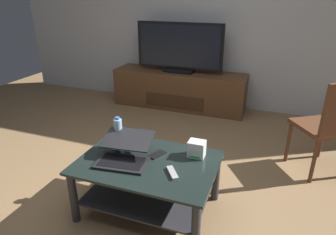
{
  "coord_description": "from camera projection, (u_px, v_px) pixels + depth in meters",
  "views": [
    {
      "loc": [
        0.84,
        -1.78,
        1.6
      ],
      "look_at": [
        0.02,
        0.46,
        0.59
      ],
      "focal_mm": 31.99,
      "sensor_mm": 36.0,
      "label": 1
    }
  ],
  "objects": [
    {
      "name": "soundbar_remote",
      "position": [
        113.0,
        140.0,
        2.5
      ],
      "size": [
        0.13,
        0.16,
        0.02
      ],
      "primitive_type": "cube",
      "rotation": [
        0.0,
        0.0,
        -0.59
      ],
      "color": "#2D2D30",
      "rests_on": "coffee_table"
    },
    {
      "name": "router_box",
      "position": [
        197.0,
        149.0,
        2.26
      ],
      "size": [
        0.13,
        0.1,
        0.13
      ],
      "color": "white",
      "rests_on": "coffee_table"
    },
    {
      "name": "laptop",
      "position": [
        124.0,
        153.0,
        2.21
      ],
      "size": [
        0.41,
        0.42,
        0.17
      ],
      "color": "black",
      "rests_on": "coffee_table"
    },
    {
      "name": "television",
      "position": [
        179.0,
        49.0,
        4.12
      ],
      "size": [
        1.23,
        0.2,
        0.68
      ],
      "color": "black",
      "rests_on": "media_cabinet"
    },
    {
      "name": "cell_phone",
      "position": [
        157.0,
        154.0,
        2.3
      ],
      "size": [
        0.12,
        0.16,
        0.01
      ],
      "primitive_type": "cube",
      "rotation": [
        0.0,
        0.0,
        -0.41
      ],
      "color": "black",
      "rests_on": "coffee_table"
    },
    {
      "name": "back_wall",
      "position": [
        220.0,
        7.0,
        4.06
      ],
      "size": [
        6.4,
        0.12,
        2.8
      ],
      "primitive_type": "cube",
      "color": "silver",
      "rests_on": "ground"
    },
    {
      "name": "tv_remote",
      "position": [
        172.0,
        173.0,
        2.06
      ],
      "size": [
        0.13,
        0.16,
        0.02
      ],
      "primitive_type": "cube",
      "rotation": [
        0.0,
        0.0,
        0.62
      ],
      "color": "#99999E",
      "rests_on": "coffee_table"
    },
    {
      "name": "media_cabinet",
      "position": [
        179.0,
        90.0,
        4.38
      ],
      "size": [
        1.9,
        0.48,
        0.53
      ],
      "color": "brown",
      "rests_on": "ground"
    },
    {
      "name": "dining_chair",
      "position": [
        331.0,
        124.0,
        2.65
      ],
      "size": [
        0.61,
        0.61,
        0.93
      ],
      "color": "#59331E",
      "rests_on": "ground"
    },
    {
      "name": "ground_plane",
      "position": [
        147.0,
        204.0,
        2.44
      ],
      "size": [
        7.68,
        7.68,
        0.0
      ],
      "primitive_type": "plane",
      "color": "olive"
    },
    {
      "name": "coffee_table",
      "position": [
        148.0,
        177.0,
        2.27
      ],
      "size": [
        1.02,
        0.71,
        0.44
      ],
      "color": "black",
      "rests_on": "ground"
    },
    {
      "name": "water_bottle_near",
      "position": [
        118.0,
        133.0,
        2.38
      ],
      "size": [
        0.06,
        0.06,
        0.26
      ],
      "color": "#99C6E5",
      "rests_on": "coffee_table"
    }
  ]
}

